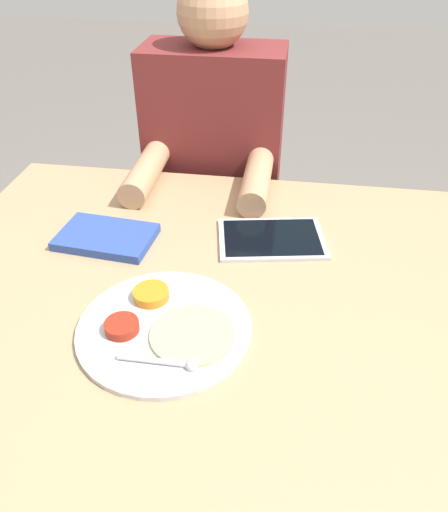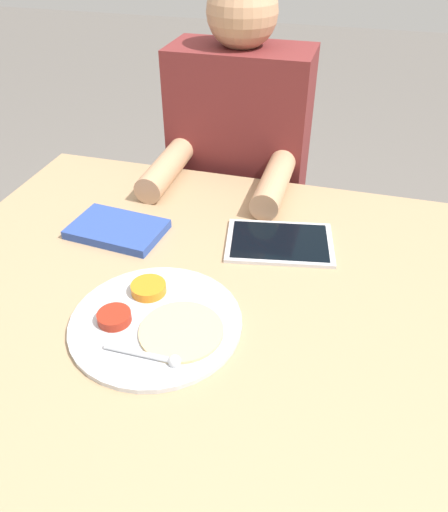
{
  "view_description": "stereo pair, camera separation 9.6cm",
  "coord_description": "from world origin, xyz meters",
  "px_view_note": "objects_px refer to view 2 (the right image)",
  "views": [
    {
      "loc": [
        0.13,
        -0.71,
        1.37
      ],
      "look_at": [
        0.02,
        0.05,
        0.79
      ],
      "focal_mm": 35.0,
      "sensor_mm": 36.0,
      "label": 1
    },
    {
      "loc": [
        0.22,
        -0.69,
        1.37
      ],
      "look_at": [
        0.02,
        0.05,
        0.79
      ],
      "focal_mm": 35.0,
      "sensor_mm": 36.0,
      "label": 2
    }
  ],
  "objects_px": {
    "red_notebook": "(117,230)",
    "tablet_device": "(280,242)",
    "thali_tray": "(156,321)",
    "person_diner": "(238,202)"
  },
  "relations": [
    {
      "from": "red_notebook",
      "to": "tablet_device",
      "type": "xyz_separation_m",
      "value": [
        0.36,
        0.06,
        -0.0
      ]
    },
    {
      "from": "thali_tray",
      "to": "red_notebook",
      "type": "xyz_separation_m",
      "value": [
        -0.19,
        0.25,
        0.0
      ]
    },
    {
      "from": "tablet_device",
      "to": "person_diner",
      "type": "xyz_separation_m",
      "value": [
        -0.2,
        0.43,
        -0.17
      ]
    },
    {
      "from": "red_notebook",
      "to": "tablet_device",
      "type": "relative_size",
      "value": 0.85
    },
    {
      "from": "red_notebook",
      "to": "person_diner",
      "type": "bearing_deg",
      "value": 71.41
    },
    {
      "from": "thali_tray",
      "to": "tablet_device",
      "type": "xyz_separation_m",
      "value": [
        0.17,
        0.31,
        -0.0
      ]
    },
    {
      "from": "person_diner",
      "to": "tablet_device",
      "type": "bearing_deg",
      "value": -64.89
    },
    {
      "from": "tablet_device",
      "to": "thali_tray",
      "type": "bearing_deg",
      "value": -118.58
    },
    {
      "from": "red_notebook",
      "to": "tablet_device",
      "type": "distance_m",
      "value": 0.37
    },
    {
      "from": "red_notebook",
      "to": "thali_tray",
      "type": "bearing_deg",
      "value": -52.37
    }
  ]
}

